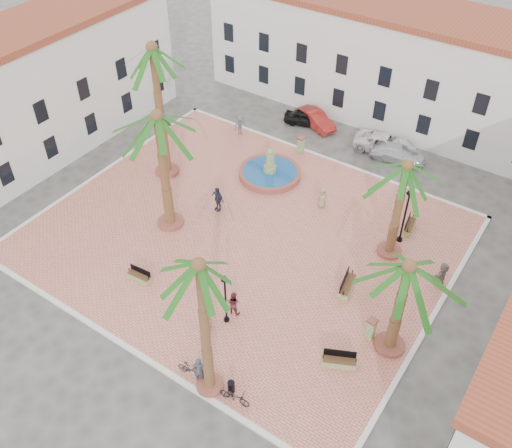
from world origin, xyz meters
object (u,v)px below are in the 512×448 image
object	(u,v)px
palm_nw	(154,62)
palm_s	(200,279)
pedestrian_fountain_b	(218,199)
bicycle_b	(191,369)
palm_sw	(159,130)
car_red	(316,119)
bench_e	(347,286)
pedestrian_east	(442,274)
bicycle_a	(235,396)
bollard_n	(301,145)
cyclist_a	(199,370)
cyclist_b	(233,303)
lamppost_s	(225,290)
bench_s	(139,277)
car_silver	(398,153)
car_white	(385,143)
pedestrian_north	(240,125)
lamppost_e	(407,206)
bench_ne	(409,226)
pedestrian_fountain_a	(322,198)
fountain	(270,172)
litter_bin	(231,387)
car_black	(305,118)
bollard_se	(206,319)
bollard_e	(371,328)
palm_ne	(405,177)

from	to	relation	value
palm_nw	palm_s	xyz separation A→B (m)	(14.06, -12.94, -0.88)
pedestrian_fountain_b	bicycle_b	bearing A→B (deg)	-49.60
palm_sw	car_red	bearing A→B (deg)	83.83
bench_e	pedestrian_east	xyz separation A→B (m)	(4.46, 3.51, 0.58)
car_red	bicycle_b	bearing A→B (deg)	-143.10
bench_e	bicycle_a	bearing A→B (deg)	162.13
bollard_n	cyclist_a	distance (m)	21.76
bicycle_a	cyclist_b	bearing A→B (deg)	29.37
palm_sw	palm_s	size ratio (longest dim) A/B	0.95
lamppost_s	bicycle_b	distance (m)	4.48
bench_s	car_silver	xyz separation A→B (m)	(7.78, 20.90, 0.25)
car_red	car_white	bearing A→B (deg)	-69.81
bollard_n	cyclist_b	world-z (taller)	cyclist_b
pedestrian_north	car_red	distance (m)	6.54
car_white	lamppost_e	bearing A→B (deg)	-160.47
car_red	bench_s	bearing A→B (deg)	-158.40
palm_sw	bench_ne	distance (m)	17.66
lamppost_e	pedestrian_fountain_a	world-z (taller)	lamppost_e
bicycle_a	pedestrian_east	world-z (taller)	pedestrian_east
bench_e	bollard_n	distance (m)	14.63
palm_s	bollard_n	bearing A→B (deg)	108.66
fountain	palm_sw	bearing A→B (deg)	-107.36
bicycle_b	car_silver	xyz separation A→B (m)	(0.88, 24.41, 0.02)
litter_bin	car_black	xyz separation A→B (m)	(-10.08, 24.56, 0.10)
palm_nw	car_red	bearing A→B (deg)	64.36
lamppost_e	pedestrian_east	world-z (taller)	lamppost_e
bicycle_a	bicycle_b	world-z (taller)	bicycle_b
bench_ne	pedestrian_fountain_b	distance (m)	13.15
lamppost_s	pedestrian_north	world-z (taller)	lamppost_s
bollard_se	palm_sw	bearing A→B (deg)	142.97
bench_s	bollard_e	size ratio (longest dim) A/B	1.12
bench_s	lamppost_e	xyz separation A→B (m)	(11.75, 12.22, 2.71)
palm_sw	palm_nw	bearing A→B (deg)	132.99
palm_sw	pedestrian_fountain_b	world-z (taller)	palm_sw
pedestrian_fountain_a	pedestrian_fountain_b	bearing A→B (deg)	173.63
palm_s	car_red	xyz separation A→B (m)	(-8.17, 25.21, -7.52)
palm_ne	bench_s	world-z (taller)	palm_ne
bench_ne	bollard_se	xyz separation A→B (m)	(-6.13, -14.27, 0.55)
cyclist_b	car_black	world-z (taller)	cyclist_b
palm_nw	bollard_n	xyz separation A→B (m)	(7.04, 7.86, -8.18)
bench_e	lamppost_e	bearing A→B (deg)	-19.62
palm_ne	litter_bin	size ratio (longest dim) A/B	9.82
car_black	pedestrian_fountain_a	bearing A→B (deg)	-159.57
bench_e	litter_bin	world-z (taller)	bench_e
fountain	bollard_n	size ratio (longest dim) A/B	3.25
bollard_e	car_red	world-z (taller)	bollard_e
fountain	bench_ne	world-z (taller)	fountain
palm_nw	lamppost_s	xyz separation A→B (m)	(12.22, -9.01, -6.38)
lamppost_s	car_black	world-z (taller)	lamppost_s
fountain	bench_e	size ratio (longest dim) A/B	2.27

